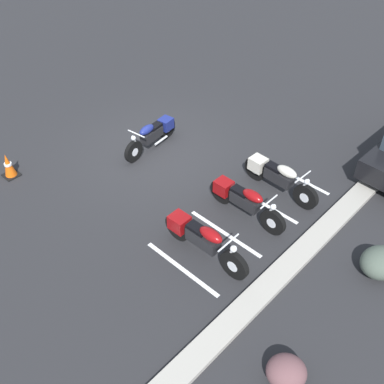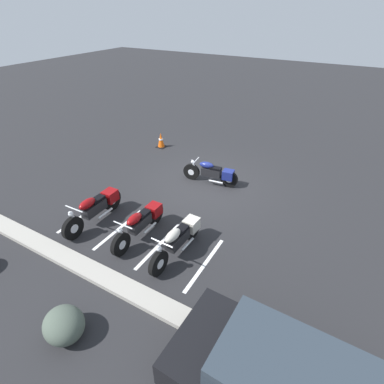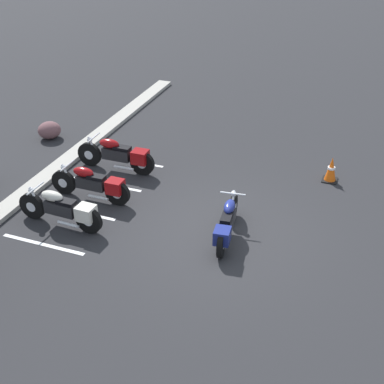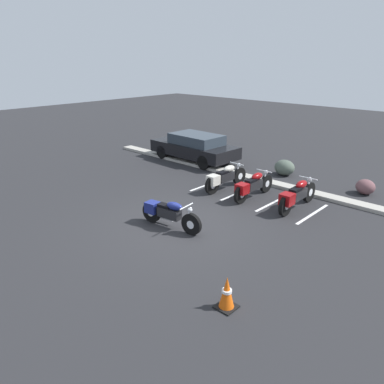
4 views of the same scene
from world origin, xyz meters
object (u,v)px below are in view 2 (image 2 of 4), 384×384
parked_bike_1 (141,222)px  parked_bike_2 (96,207)px  traffic_cone (161,140)px  parked_bike_0 (179,238)px  landscape_rock_0 (64,325)px  motorcycle_navy_featured (213,173)px

parked_bike_1 → parked_bike_2: bearing=-85.3°
parked_bike_1 → traffic_cone: 6.26m
parked_bike_0 → landscape_rock_0: bearing=-10.5°
parked_bike_2 → landscape_rock_0: parked_bike_2 is taller
parked_bike_0 → traffic_cone: size_ratio=3.21×
parked_bike_0 → parked_bike_2: parked_bike_2 is taller
parked_bike_0 → traffic_cone: parked_bike_0 is taller
motorcycle_navy_featured → parked_bike_0: 3.79m
parked_bike_0 → parked_bike_2: size_ratio=0.97×
traffic_cone → parked_bike_2: bearing=104.9°
landscape_rock_0 → traffic_cone: (3.68, -8.67, 0.01)m
landscape_rock_0 → traffic_cone: traffic_cone is taller
parked_bike_1 → traffic_cone: parked_bike_1 is taller
motorcycle_navy_featured → parked_bike_1: size_ratio=0.95×
parked_bike_0 → parked_bike_1: parked_bike_0 is taller
motorcycle_navy_featured → landscape_rock_0: (-0.12, 6.87, -0.12)m
parked_bike_0 → parked_bike_1: bearing=-90.5°
motorcycle_navy_featured → parked_bike_1: 3.66m
parked_bike_1 → landscape_rock_0: size_ratio=2.48×
parked_bike_1 → landscape_rock_0: bearing=10.4°
motorcycle_navy_featured → parked_bike_0: bearing=95.7°
parked_bike_0 → motorcycle_navy_featured: bearing=-165.1°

